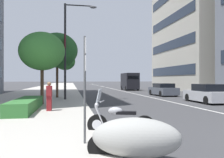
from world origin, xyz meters
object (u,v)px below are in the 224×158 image
object	(u,v)px
motorcycle_mid_row	(119,121)
street_tree_by_lamp_post	(65,62)
delivery_van_ahead	(130,81)
parking_sign_by_curb	(85,76)
motorcycle_nearest_camera	(135,138)
pedestrian_on_plaza	(49,96)
street_lamp_with_banners	(70,41)
street_tree_far_plaza	(57,50)
street_tree_near_plaza_corner	(42,51)
car_following_behind	(163,90)
car_far_down_avenue	(207,94)

from	to	relation	value
motorcycle_mid_row	street_tree_by_lamp_post	bearing A→B (deg)	-65.83
delivery_van_ahead	parking_sign_by_curb	size ratio (longest dim) A/B	1.87
motorcycle_nearest_camera	pedestrian_on_plaza	size ratio (longest dim) A/B	1.38
motorcycle_mid_row	parking_sign_by_curb	world-z (taller)	parking_sign_by_curb
street_lamp_with_banners	street_tree_far_plaza	distance (m)	2.55
street_tree_near_plaza_corner	street_tree_far_plaza	world-z (taller)	street_tree_far_plaza
motorcycle_nearest_camera	pedestrian_on_plaza	world-z (taller)	pedestrian_on_plaza
street_lamp_with_banners	street_tree_by_lamp_post	bearing A→B (deg)	3.23
car_following_behind	street_tree_far_plaza	xyz separation A→B (m)	(-2.59, 11.30, 3.82)
delivery_van_ahead	street_lamp_with_banners	world-z (taller)	street_lamp_with_banners
street_tree_near_plaza_corner	motorcycle_nearest_camera	bearing A→B (deg)	-164.02
street_tree_near_plaza_corner	street_tree_by_lamp_post	xyz separation A→B (m)	(16.12, -1.13, 0.52)
motorcycle_mid_row	street_tree_by_lamp_post	size ratio (longest dim) A/B	0.40
motorcycle_mid_row	motorcycle_nearest_camera	bearing A→B (deg)	105.00
street_tree_near_plaza_corner	delivery_van_ahead	bearing A→B (deg)	-27.65
delivery_van_ahead	street_tree_far_plaza	world-z (taller)	street_tree_far_plaza
motorcycle_nearest_camera	street_tree_far_plaza	world-z (taller)	street_tree_far_plaza
delivery_van_ahead	parking_sign_by_curb	world-z (taller)	parking_sign_by_curb
delivery_van_ahead	parking_sign_by_curb	distance (m)	33.87
motorcycle_nearest_camera	delivery_van_ahead	xyz separation A→B (m)	(33.69, -8.43, 0.99)
car_following_behind	pedestrian_on_plaza	bearing A→B (deg)	135.46
delivery_van_ahead	car_far_down_avenue	bearing A→B (deg)	-177.31
parking_sign_by_curb	delivery_van_ahead	bearing A→B (deg)	-16.19
delivery_van_ahead	street_tree_by_lamp_post	bearing A→B (deg)	121.61
parking_sign_by_curb	pedestrian_on_plaza	world-z (taller)	parking_sign_by_curb
motorcycle_mid_row	street_tree_by_lamp_post	distance (m)	25.40
motorcycle_nearest_camera	car_far_down_avenue	xyz separation A→B (m)	(11.74, -8.99, 0.14)
car_far_down_avenue	street_tree_far_plaza	size ratio (longest dim) A/B	0.72
car_following_behind	pedestrian_on_plaza	size ratio (longest dim) A/B	2.91
car_far_down_avenue	street_tree_by_lamp_post	size ratio (longest dim) A/B	0.82
motorcycle_mid_row	pedestrian_on_plaza	xyz separation A→B (m)	(5.35, 2.66, 0.46)
car_following_behind	delivery_van_ahead	size ratio (longest dim) A/B	0.86
parking_sign_by_curb	street_tree_near_plaza_corner	bearing A→B (deg)	12.43
car_far_down_avenue	car_following_behind	size ratio (longest dim) A/B	0.97
street_tree_near_plaza_corner	motorcycle_mid_row	bearing A→B (deg)	-158.92
street_tree_near_plaza_corner	street_tree_far_plaza	bearing A→B (deg)	-6.49
car_far_down_avenue	pedestrian_on_plaza	distance (m)	12.13
pedestrian_on_plaza	motorcycle_nearest_camera	bearing A→B (deg)	110.81
motorcycle_nearest_camera	street_tree_far_plaza	distance (m)	17.81
pedestrian_on_plaza	parking_sign_by_curb	bearing A→B (deg)	105.71
car_following_behind	parking_sign_by_curb	xyz separation A→B (m)	(-18.60, 9.71, 1.23)
street_tree_far_plaza	delivery_van_ahead	bearing A→B (deg)	-33.74
car_far_down_avenue	delivery_van_ahead	distance (m)	21.98
street_lamp_with_banners	delivery_van_ahead	bearing A→B (deg)	-27.78
motorcycle_mid_row	street_tree_far_plaza	xyz separation A→B (m)	(14.70, 2.77, 4.02)
motorcycle_nearest_camera	delivery_van_ahead	size ratio (longest dim) A/B	0.41
street_tree_far_plaza	car_following_behind	bearing A→B (deg)	-77.09
delivery_van_ahead	pedestrian_on_plaza	size ratio (longest dim) A/B	3.40
motorcycle_nearest_camera	pedestrian_on_plaza	bearing A→B (deg)	-53.23
parking_sign_by_curb	street_tree_near_plaza_corner	world-z (taller)	street_tree_near_plaza_corner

